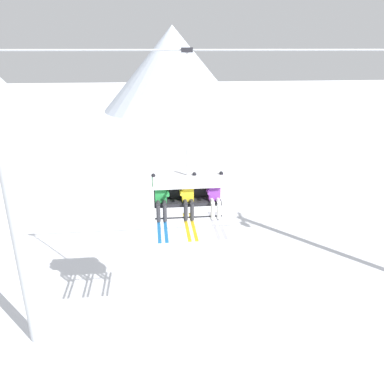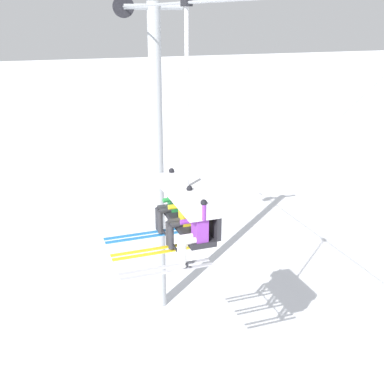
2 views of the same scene
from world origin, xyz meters
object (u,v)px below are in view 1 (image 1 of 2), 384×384
chairlift_chair (187,182)px  skier_purple (215,195)px  skier_green (161,197)px  skier_yellow (188,196)px  lift_tower_near (12,207)px

chairlift_chair → skier_purple: chairlift_chair is taller
chairlift_chair → skier_green: (-0.75, -0.21, -0.33)m
skier_green → skier_yellow: (0.76, 0.00, 0.00)m
chairlift_chair → skier_green: size_ratio=2.61×
chairlift_chair → lift_tower_near: bearing=172.0°
lift_tower_near → skier_green: lift_tower_near is taller
skier_green → skier_yellow: size_ratio=1.00×
lift_tower_near → skier_purple: size_ratio=5.55×
lift_tower_near → skier_yellow: lift_tower_near is taller
skier_purple → skier_yellow: bearing=180.0°
lift_tower_near → skier_yellow: (5.08, -0.93, 0.48)m
lift_tower_near → skier_green: size_ratio=5.55×
lift_tower_near → skier_green: (4.33, -0.93, 0.48)m
skier_yellow → skier_purple: (0.75, 0.00, 0.00)m
lift_tower_near → skier_purple: bearing=-9.0°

